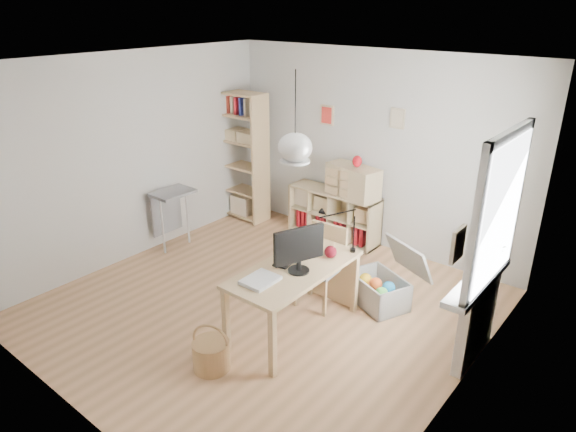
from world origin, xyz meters
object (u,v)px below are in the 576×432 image
Objects in this scene: tall_bookshelf at (242,151)px; storage_chest at (384,285)px; chair at (322,260)px; cube_shelf at (334,217)px; desk at (294,275)px; monitor at (299,247)px; drawer_chest at (353,181)px.

tall_bookshelf reaches higher than storage_chest.
chair is (2.48, -1.30, -0.56)m from tall_bookshelf.
cube_shelf is 1.77m from tall_bookshelf.
chair reaches higher than desk.
monitor reaches higher than desk.
tall_bookshelf reaches higher than desk.
desk is at bearing -84.89° from chair.
storage_chest is (1.49, -1.16, -0.07)m from cube_shelf.
desk reaches higher than storage_chest.
desk is 3.27m from tall_bookshelf.
tall_bookshelf is at bearing -161.18° from drawer_chest.
tall_bookshelf is at bearing -172.08° from storage_chest.
drawer_chest is (-0.78, 2.23, -0.08)m from monitor.
chair is (0.91, -1.58, 0.23)m from cube_shelf.
monitor is 2.36m from drawer_chest.
chair is 0.86m from monitor.
chair reaches higher than cube_shelf.
cube_shelf is 1.84m from chair.
desk is 1.57× the size of storage_chest.
monitor is (0.19, -0.68, 0.49)m from chair.
drawer_chest is (0.32, -0.04, 0.64)m from cube_shelf.
monitor is 0.68× the size of drawer_chest.
monitor is at bearing -59.05° from drawer_chest.
desk is 2.48m from cube_shelf.
chair is 1.21× the size of drawer_chest.
chair is at bearing 127.26° from monitor.
cube_shelf is 2.62m from monitor.
drawer_chest is (-1.17, 1.12, 0.71)m from storage_chest.
tall_bookshelf reaches higher than chair.
cube_shelf is at bearing 114.61° from desk.
desk reaches higher than cube_shelf.
monitor reaches higher than chair.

